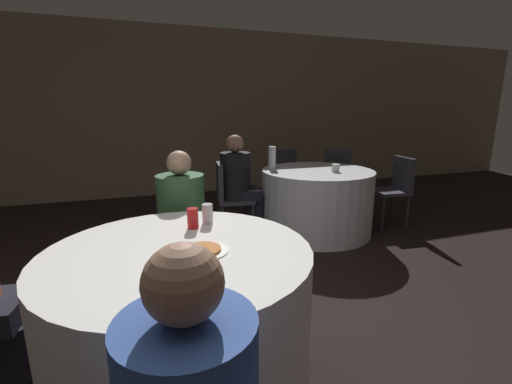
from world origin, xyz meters
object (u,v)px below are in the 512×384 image
Objects in this scene: table_near at (182,316)px; table_far at (316,201)px; chair_far_east at (396,184)px; person_green_jacket at (182,223)px; soda_can_red at (193,218)px; bottle_far at (272,158)px; chair_far_north at (286,173)px; chair_far_northeast at (335,174)px; person_black_shirt at (241,186)px; soda_can_blue at (207,281)px; soda_can_silver at (207,214)px; pizza_plate_near at (202,250)px; chair_near_north at (182,224)px; chair_far_west at (228,192)px.

table_near is 1.02× the size of table_far.
chair_far_east reaches higher than table_near.
person_green_jacket reaches higher than soda_can_red.
chair_far_north is at bearing 55.93° from bottle_far.
table_far is 1.50× the size of chair_far_northeast.
soda_can_red is at bearing 124.14° from chair_far_east.
soda_can_red reaches higher than table_near.
chair_far_north is (0.06, 1.07, 0.16)m from table_far.
bottle_far reaches higher than chair_far_north.
bottle_far reaches higher than table_near.
person_black_shirt reaches higher than bottle_far.
soda_can_blue is (-0.06, -1.41, 0.22)m from person_green_jacket.
person_black_shirt is at bearing 67.02° from soda_can_silver.
soda_can_blue reaches higher than table_far.
table_far is 1.11× the size of person_black_shirt.
pizza_plate_near reaches higher than table_far.
soda_can_red is at bearing 88.50° from pizza_plate_near.
chair_near_north is at bearing -90.00° from person_green_jacket.
person_black_shirt is (0.80, 1.10, 0.01)m from person_green_jacket.
chair_far_west and chair_far_east have the same top height.
table_near is 0.41m from pizza_plate_near.
chair_far_east is at bearing 133.76° from chair_far_north.
chair_far_east is (2.12, -0.26, 0.00)m from chair_far_west.
person_green_jacket is 0.61m from soda_can_silver.
table_far is at bearing 90.00° from chair_far_east.
table_far is at bearing 90.00° from chair_far_north.
soda_can_silver is (-1.67, -2.60, 0.29)m from chair_far_north.
chair_far_northeast is 7.19× the size of soda_can_blue.
chair_far_northeast is 3.30× the size of bottle_far.
soda_can_silver is at bearing 79.11° from soda_can_blue.
chair_near_north is (0.14, 1.08, 0.16)m from table_near.
bottle_far is at bearing 56.57° from soda_can_red.
soda_can_blue reaches higher than chair_far_northeast.
chair_far_west is at bearing -90.00° from person_black_shirt.
chair_far_east is at bearing 28.01° from soda_can_silver.
chair_near_north and chair_far_east have the same top height.
pizza_plate_near is (-1.71, -1.96, 0.39)m from table_far.
chair_far_northeast is at bearing 51.69° from soda_can_blue.
chair_far_north and chair_far_northeast have the same top height.
chair_far_northeast and chair_far_east have the same top height.
chair_far_west is (-1.06, 0.15, 0.16)m from table_far.
chair_far_west is 0.70m from bottle_far.
soda_can_silver is (-0.70, -1.65, 0.22)m from person_black_shirt.
chair_far_west is 7.19× the size of soda_can_red.
table_far is at bearing -146.71° from chair_near_north.
bottle_far is (0.59, 0.13, 0.36)m from chair_far_west.
soda_can_silver is at bearing -122.13° from bottle_far.
person_black_shirt is (0.78, 0.94, 0.07)m from chair_near_north.
bottle_far reaches higher than chair_far_northeast.
chair_near_north is at bearing -31.79° from person_black_shirt.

